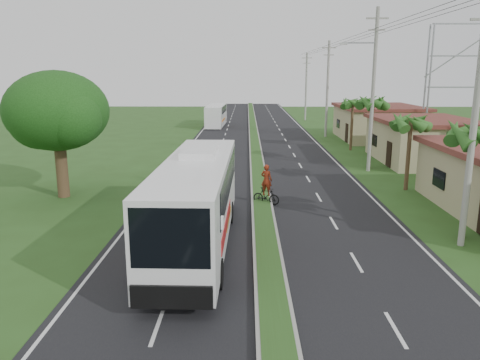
{
  "coord_description": "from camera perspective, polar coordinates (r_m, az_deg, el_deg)",
  "views": [
    {
      "loc": [
        -0.87,
        -17.41,
        7.32
      ],
      "look_at": [
        -1.22,
        6.8,
        1.8
      ],
      "focal_mm": 35.0,
      "sensor_mm": 36.0,
      "label": 1
    }
  ],
  "objects": [
    {
      "name": "road_asphalt",
      "position": [
        38.13,
        2.12,
        1.78
      ],
      "size": [
        14.0,
        160.0,
        0.02
      ],
      "primitive_type": "cube",
      "color": "black",
      "rests_on": "ground"
    },
    {
      "name": "ground",
      "position": [
        18.91,
        3.45,
        -9.96
      ],
      "size": [
        180.0,
        180.0,
        0.0
      ],
      "primitive_type": "plane",
      "color": "#2A4C1C",
      "rests_on": "ground"
    },
    {
      "name": "palm_verge_a",
      "position": [
        22.82,
        26.56,
        5.0
      ],
      "size": [
        2.4,
        2.4,
        5.45
      ],
      "color": "#473321",
      "rests_on": "ground"
    },
    {
      "name": "billboard_lattice",
      "position": [
        52.64,
        27.1,
        10.93
      ],
      "size": [
        10.18,
        1.18,
        12.07
      ],
      "color": "gray",
      "rests_on": "ground"
    },
    {
      "name": "utility_pole_d",
      "position": [
        76.01,
        8.06,
        11.29
      ],
      "size": [
        1.6,
        0.28,
        10.5
      ],
      "color": "gray",
      "rests_on": "ground"
    },
    {
      "name": "shade_tree",
      "position": [
        29.73,
        -21.59,
        7.53
      ],
      "size": [
        6.3,
        6.0,
        7.54
      ],
      "color": "#473321",
      "rests_on": "ground"
    },
    {
      "name": "shop_mid",
      "position": [
        42.48,
        21.38,
        4.57
      ],
      "size": [
        7.6,
        10.6,
        3.67
      ],
      "color": "tan",
      "rests_on": "ground"
    },
    {
      "name": "shop_far",
      "position": [
        55.7,
        16.42,
        6.77
      ],
      "size": [
        8.6,
        11.6,
        3.82
      ],
      "color": "tan",
      "rests_on": "ground"
    },
    {
      "name": "lane_edge_left",
      "position": [
        38.56,
        -7.89,
        1.78
      ],
      "size": [
        0.12,
        160.0,
        0.01
      ],
      "primitive_type": "cube",
      "color": "silver",
      "rests_on": "ground"
    },
    {
      "name": "motorcyclist",
      "position": [
        26.64,
        3.23,
        -1.16
      ],
      "size": [
        1.64,
        1.08,
        2.34
      ],
      "rotation": [
        0.0,
        0.0,
        -0.43
      ],
      "color": "black",
      "rests_on": "ground"
    },
    {
      "name": "utility_pole_c",
      "position": [
        56.22,
        10.61,
        10.95
      ],
      "size": [
        1.6,
        0.28,
        11.0
      ],
      "color": "gray",
      "rests_on": "ground"
    },
    {
      "name": "median_strip",
      "position": [
        38.11,
        2.12,
        1.92
      ],
      "size": [
        1.2,
        160.0,
        0.18
      ],
      "color": "gray",
      "rests_on": "ground"
    },
    {
      "name": "utility_pole_a",
      "position": [
        21.62,
        26.73,
        7.11
      ],
      "size": [
        1.6,
        0.28,
        11.0
      ],
      "color": "gray",
      "rests_on": "ground"
    },
    {
      "name": "coach_bus_main",
      "position": [
        19.91,
        -5.26,
        -1.99
      ],
      "size": [
        2.89,
        12.67,
        4.08
      ],
      "rotation": [
        0.0,
        0.0,
        -0.02
      ],
      "color": "white",
      "rests_on": "ground"
    },
    {
      "name": "coach_bus_far",
      "position": [
        67.04,
        -2.91,
        8.01
      ],
      "size": [
        2.55,
        10.25,
        2.97
      ],
      "rotation": [
        0.0,
        0.0,
        -0.03
      ],
      "color": "white",
      "rests_on": "ground"
    },
    {
      "name": "palm_verge_b",
      "position": [
        31.29,
        20.12,
        6.63
      ],
      "size": [
        2.4,
        2.4,
        5.05
      ],
      "color": "#473321",
      "rests_on": "ground"
    },
    {
      "name": "palm_verge_d",
      "position": [
        46.62,
        13.6,
        9.08
      ],
      "size": [
        2.4,
        2.4,
        5.25
      ],
      "color": "#473321",
      "rests_on": "ground"
    },
    {
      "name": "palm_verge_c",
      "position": [
        37.74,
        15.87,
        9.02
      ],
      "size": [
        2.4,
        2.4,
        5.85
      ],
      "color": "#473321",
      "rests_on": "ground"
    },
    {
      "name": "lane_edge_right",
      "position": [
        38.86,
        12.05,
        1.7
      ],
      "size": [
        0.12,
        160.0,
        0.01
      ],
      "primitive_type": "cube",
      "color": "silver",
      "rests_on": "ground"
    },
    {
      "name": "utility_pole_b",
      "position": [
        36.64,
        15.88,
        10.7
      ],
      "size": [
        3.2,
        0.28,
        12.0
      ],
      "color": "gray",
      "rests_on": "ground"
    }
  ]
}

